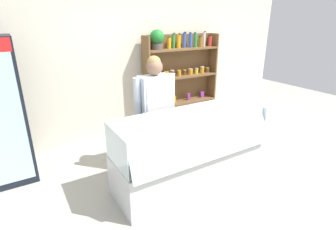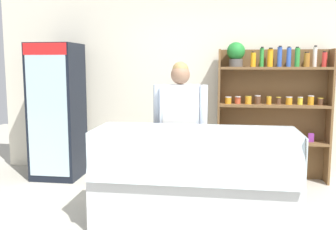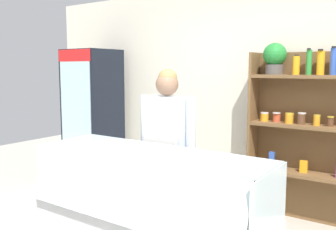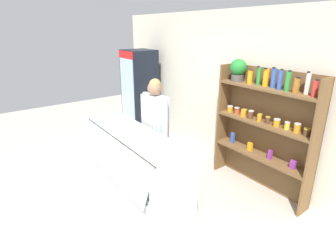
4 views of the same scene
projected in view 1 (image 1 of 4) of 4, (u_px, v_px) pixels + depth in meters
The scene contains 5 objects.
ground_plane at pixel (206, 181), 3.67m from camera, with size 12.00×12.00×0.00m, color #B7B2A3.
back_wall at pixel (140, 64), 4.84m from camera, with size 6.80×0.10×2.70m, color silver.
shelving_unit at pixel (178, 74), 5.07m from camera, with size 1.54×0.29×1.96m.
deli_display_case at pixel (190, 162), 3.53m from camera, with size 2.05×0.78×1.01m.
shop_clerk at pixel (155, 105), 3.64m from camera, with size 0.63×0.25×1.68m.
Camera 1 is at (-2.07, -2.39, 2.14)m, focal length 28.00 mm.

